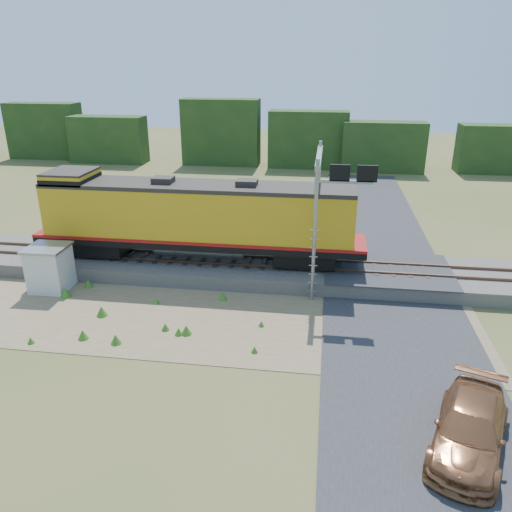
% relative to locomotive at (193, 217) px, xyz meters
% --- Properties ---
extents(ground, '(140.00, 140.00, 0.00)m').
position_rel_locomotive_xyz_m(ground, '(4.12, -6.00, -3.38)').
color(ground, '#475123').
rests_on(ground, ground).
extents(ballast, '(70.00, 5.00, 0.80)m').
position_rel_locomotive_xyz_m(ballast, '(4.12, 0.00, -2.98)').
color(ballast, slate).
rests_on(ballast, ground).
extents(rails, '(70.00, 1.54, 0.16)m').
position_rel_locomotive_xyz_m(rails, '(4.12, 0.00, -2.50)').
color(rails, brown).
rests_on(rails, ballast).
extents(dirt_shoulder, '(26.00, 8.00, 0.03)m').
position_rel_locomotive_xyz_m(dirt_shoulder, '(2.12, -5.50, -3.37)').
color(dirt_shoulder, '#8C7754').
rests_on(dirt_shoulder, ground).
extents(road, '(7.00, 66.00, 0.86)m').
position_rel_locomotive_xyz_m(road, '(11.12, -5.26, -3.29)').
color(road, '#38383A').
rests_on(road, ground).
extents(tree_line_north, '(130.00, 3.00, 6.50)m').
position_rel_locomotive_xyz_m(tree_line_north, '(4.12, 32.00, -0.31)').
color(tree_line_north, '#1C3B15').
rests_on(tree_line_north, ground).
extents(weed_clumps, '(15.00, 6.20, 0.56)m').
position_rel_locomotive_xyz_m(weed_clumps, '(0.62, -5.90, -3.38)').
color(weed_clumps, '#3D7421').
rests_on(weed_clumps, ground).
extents(locomotive, '(19.02, 2.90, 4.91)m').
position_rel_locomotive_xyz_m(locomotive, '(0.00, 0.00, 0.00)').
color(locomotive, black).
rests_on(locomotive, rails).
extents(shed, '(2.15, 2.15, 2.49)m').
position_rel_locomotive_xyz_m(shed, '(-7.16, -3.47, -2.12)').
color(shed, silver).
rests_on(shed, ground).
extents(signal_gantry, '(2.94, 6.20, 7.42)m').
position_rel_locomotive_xyz_m(signal_gantry, '(7.38, -0.68, 2.16)').
color(signal_gantry, gray).
rests_on(signal_gantry, ground).
extents(car, '(3.77, 5.59, 1.50)m').
position_rel_locomotive_xyz_m(car, '(12.42, -12.82, -2.63)').
color(car, brown).
rests_on(car, ground).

